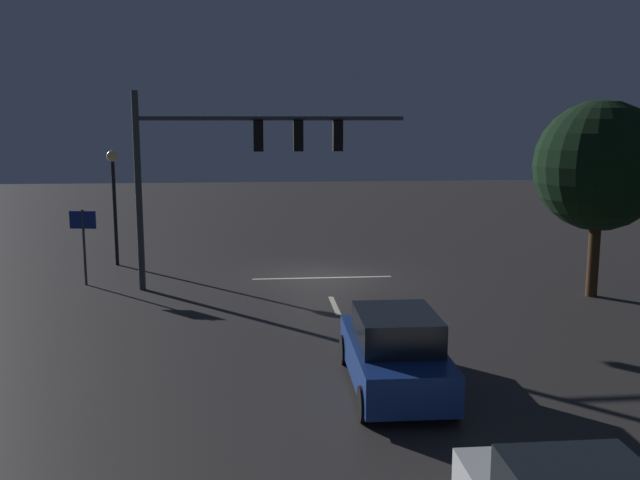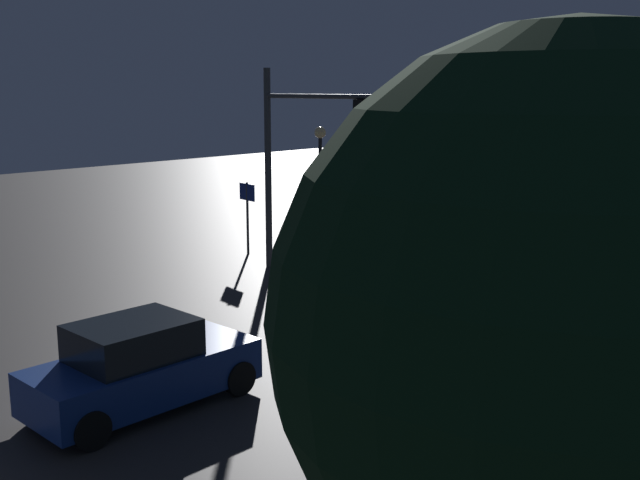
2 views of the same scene
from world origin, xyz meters
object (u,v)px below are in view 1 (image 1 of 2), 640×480
Objects in this scene: car_approaching at (395,353)px; street_lamp_right_kerb at (114,184)px; traffic_signal_assembly at (238,152)px; route_sign at (83,231)px; tree_left_far at (599,166)px.

street_lamp_right_kerb is at bearing -59.21° from car_approaching.
traffic_signal_assembly reaches higher than route_sign.
route_sign is 0.42× the size of tree_left_far.
tree_left_far is at bearing 168.66° from traffic_signal_assembly.
car_approaching is at bearing 42.83° from tree_left_far.
car_approaching is (-3.37, 9.56, -3.74)m from traffic_signal_assembly.
street_lamp_right_kerb is (8.21, -13.78, 2.37)m from car_approaching.
route_sign reaches higher than car_approaching.
traffic_signal_assembly is 2.01× the size of car_approaching.
car_approaching is at bearing 109.45° from traffic_signal_assembly.
car_approaching is at bearing 120.79° from street_lamp_right_kerb.
street_lamp_right_kerb is at bearing -21.93° from tree_left_far.
route_sign is at bearing -10.68° from tree_left_far.
traffic_signal_assembly is at bearing 170.74° from route_sign.
traffic_signal_assembly is at bearing -11.34° from tree_left_far.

